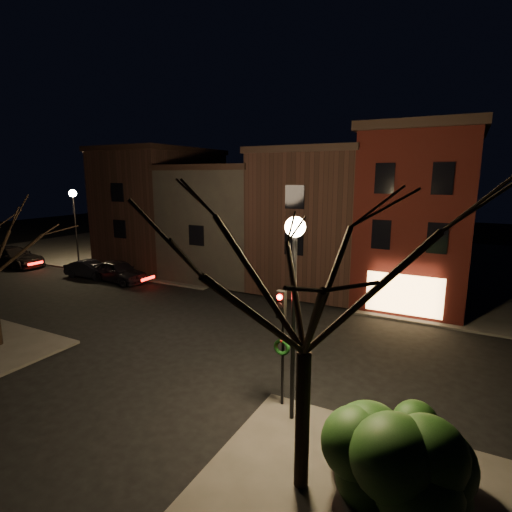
{
  "coord_description": "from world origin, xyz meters",
  "views": [
    {
      "loc": [
        10.55,
        -16.75,
        7.76
      ],
      "look_at": [
        0.04,
        3.27,
        3.2
      ],
      "focal_mm": 28.0,
      "sensor_mm": 36.0,
      "label": 1
    }
  ],
  "objects_px": {
    "parked_car_b": "(90,269)",
    "parked_car_c": "(13,257)",
    "bare_tree_right": "(307,250)",
    "evergreen_bush": "(390,454)",
    "street_lamp_near": "(294,264)",
    "traffic_signal": "(282,331)",
    "parked_car_a": "(119,271)",
    "street_lamp_far": "(74,207)"
  },
  "relations": [
    {
      "from": "parked_car_b",
      "to": "parked_car_c",
      "type": "xyz_separation_m",
      "value": [
        -9.05,
        -0.41,
        0.19
      ]
    },
    {
      "from": "bare_tree_right",
      "to": "evergreen_bush",
      "type": "bearing_deg",
      "value": 14.04
    },
    {
      "from": "street_lamp_near",
      "to": "traffic_signal",
      "type": "xyz_separation_m",
      "value": [
        -0.6,
        0.49,
        -2.37
      ]
    },
    {
      "from": "traffic_signal",
      "to": "bare_tree_right",
      "type": "height_order",
      "value": "bare_tree_right"
    },
    {
      "from": "street_lamp_near",
      "to": "parked_car_c",
      "type": "xyz_separation_m",
      "value": [
        -30.01,
        9.42,
        -4.32
      ]
    },
    {
      "from": "parked_car_a",
      "to": "parked_car_b",
      "type": "distance_m",
      "value": 2.93
    },
    {
      "from": "street_lamp_near",
      "to": "parked_car_b",
      "type": "relative_size",
      "value": 1.6
    },
    {
      "from": "parked_car_a",
      "to": "parked_car_c",
      "type": "xyz_separation_m",
      "value": [
        -11.98,
        -0.54,
        0.05
      ]
    },
    {
      "from": "street_lamp_near",
      "to": "street_lamp_far",
      "type": "distance_m",
      "value": 28.0
    },
    {
      "from": "evergreen_bush",
      "to": "parked_car_a",
      "type": "bearing_deg",
      "value": 150.72
    },
    {
      "from": "bare_tree_right",
      "to": "parked_car_a",
      "type": "relative_size",
      "value": 1.78
    },
    {
      "from": "street_lamp_far",
      "to": "traffic_signal",
      "type": "xyz_separation_m",
      "value": [
        24.6,
        -11.71,
        -2.37
      ]
    },
    {
      "from": "street_lamp_near",
      "to": "evergreen_bush",
      "type": "distance_m",
      "value": 5.42
    },
    {
      "from": "traffic_signal",
      "to": "evergreen_bush",
      "type": "distance_m",
      "value": 4.85
    },
    {
      "from": "parked_car_b",
      "to": "parked_car_c",
      "type": "relative_size",
      "value": 0.68
    },
    {
      "from": "parked_car_b",
      "to": "traffic_signal",
      "type": "bearing_deg",
      "value": -119.18
    },
    {
      "from": "bare_tree_right",
      "to": "evergreen_bush",
      "type": "relative_size",
      "value": 3.06
    },
    {
      "from": "traffic_signal",
      "to": "parked_car_b",
      "type": "bearing_deg",
      "value": 155.36
    },
    {
      "from": "street_lamp_far",
      "to": "parked_car_c",
      "type": "bearing_deg",
      "value": -150.01
    },
    {
      "from": "street_lamp_far",
      "to": "evergreen_bush",
      "type": "distance_m",
      "value": 32.07
    },
    {
      "from": "parked_car_a",
      "to": "parked_car_b",
      "type": "height_order",
      "value": "parked_car_a"
    },
    {
      "from": "evergreen_bush",
      "to": "parked_car_b",
      "type": "height_order",
      "value": "evergreen_bush"
    },
    {
      "from": "traffic_signal",
      "to": "parked_car_a",
      "type": "xyz_separation_m",
      "value": [
        -17.43,
        9.47,
        -1.99
      ]
    },
    {
      "from": "traffic_signal",
      "to": "bare_tree_right",
      "type": "distance_m",
      "value": 4.87
    },
    {
      "from": "street_lamp_far",
      "to": "traffic_signal",
      "type": "bearing_deg",
      "value": -25.45
    },
    {
      "from": "street_lamp_near",
      "to": "street_lamp_far",
      "type": "xyz_separation_m",
      "value": [
        -25.2,
        12.2,
        0.0
      ]
    },
    {
      "from": "street_lamp_far",
      "to": "bare_tree_right",
      "type": "bearing_deg",
      "value": -29.02
    },
    {
      "from": "evergreen_bush",
      "to": "bare_tree_right",
      "type": "bearing_deg",
      "value": -165.96
    },
    {
      "from": "street_lamp_near",
      "to": "traffic_signal",
      "type": "height_order",
      "value": "street_lamp_near"
    },
    {
      "from": "bare_tree_right",
      "to": "parked_car_a",
      "type": "xyz_separation_m",
      "value": [
        -19.33,
        12.46,
        -5.33
      ]
    },
    {
      "from": "traffic_signal",
      "to": "parked_car_a",
      "type": "height_order",
      "value": "traffic_signal"
    },
    {
      "from": "bare_tree_right",
      "to": "parked_car_b",
      "type": "relative_size",
      "value": 2.1
    },
    {
      "from": "street_lamp_far",
      "to": "evergreen_bush",
      "type": "bearing_deg",
      "value": -26.48
    },
    {
      "from": "street_lamp_near",
      "to": "parked_car_a",
      "type": "height_order",
      "value": "street_lamp_near"
    },
    {
      "from": "street_lamp_far",
      "to": "parked_car_b",
      "type": "bearing_deg",
      "value": -29.17
    },
    {
      "from": "bare_tree_right",
      "to": "parked_car_b",
      "type": "distance_m",
      "value": 26.03
    },
    {
      "from": "traffic_signal",
      "to": "parked_car_a",
      "type": "bearing_deg",
      "value": 151.49
    },
    {
      "from": "parked_car_b",
      "to": "parked_car_c",
      "type": "bearing_deg",
      "value": 88.06
    },
    {
      "from": "bare_tree_right",
      "to": "traffic_signal",
      "type": "bearing_deg",
      "value": 122.41
    },
    {
      "from": "street_lamp_near",
      "to": "bare_tree_right",
      "type": "height_order",
      "value": "bare_tree_right"
    },
    {
      "from": "evergreen_bush",
      "to": "parked_car_b",
      "type": "bearing_deg",
      "value": 154.0
    },
    {
      "from": "street_lamp_far",
      "to": "bare_tree_right",
      "type": "relative_size",
      "value": 0.76
    }
  ]
}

